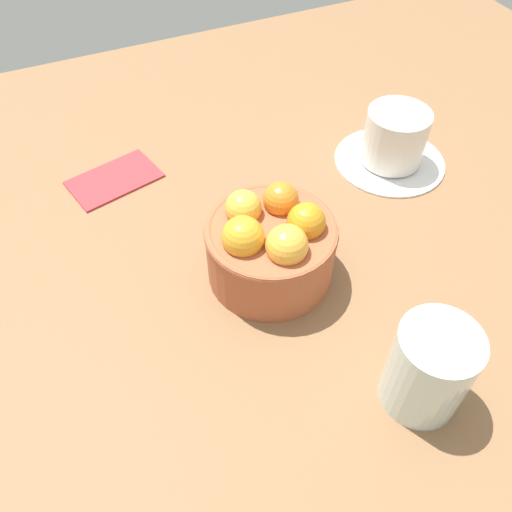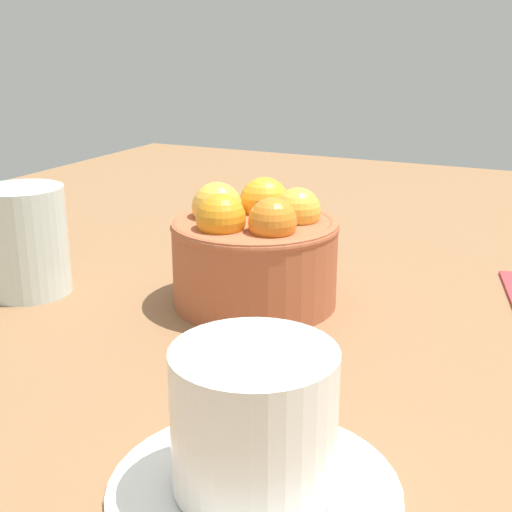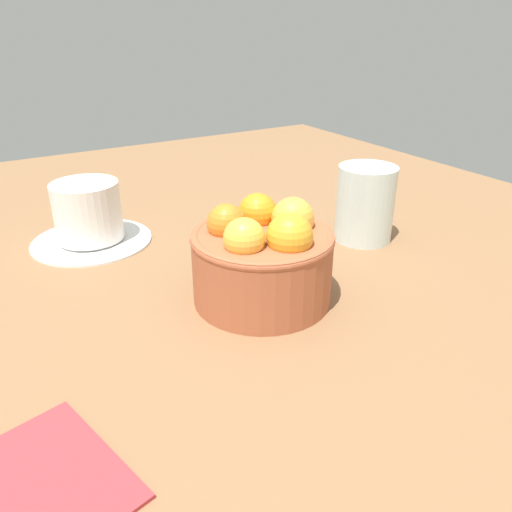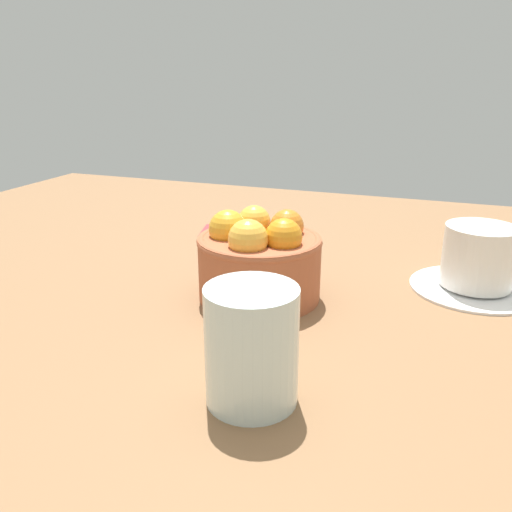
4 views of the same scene
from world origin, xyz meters
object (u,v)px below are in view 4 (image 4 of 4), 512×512
(water_glass, at_px, (252,346))
(folded_napkin, at_px, (237,231))
(terracotta_bowl, at_px, (259,258))
(coffee_cup, at_px, (478,263))

(water_glass, relative_size, folded_napkin, 0.83)
(terracotta_bowl, bearing_deg, folded_napkin, -62.23)
(terracotta_bowl, relative_size, folded_napkin, 1.23)
(terracotta_bowl, height_order, water_glass, terracotta_bowl)
(coffee_cup, height_order, folded_napkin, coffee_cup)
(coffee_cup, distance_m, folded_napkin, 0.37)
(terracotta_bowl, xyz_separation_m, folded_napkin, (0.12, -0.23, -0.04))
(coffee_cup, relative_size, folded_napkin, 1.30)
(water_glass, bearing_deg, folded_napkin, -66.38)
(water_glass, xyz_separation_m, folded_napkin, (0.18, -0.42, -0.04))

